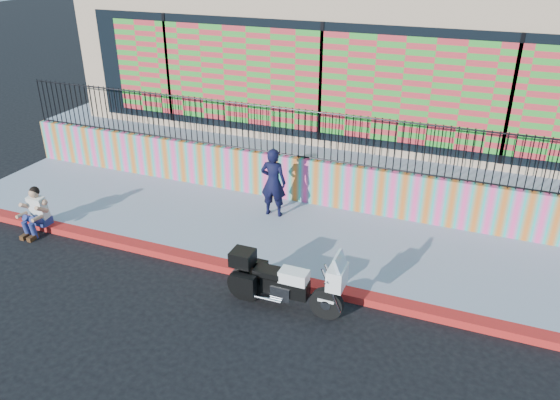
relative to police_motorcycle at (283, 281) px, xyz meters
The scene contains 10 objects.
ground 1.32m from the police_motorcycle, 143.49° to the left, with size 90.00×90.00×0.00m, color black.
red_curb 1.29m from the police_motorcycle, 143.49° to the left, with size 16.00×0.30×0.15m, color #B30C28.
sidewalk 2.59m from the police_motorcycle, 112.13° to the left, with size 16.00×3.00×0.15m, color #949DB2.
mural_wall 4.08m from the police_motorcycle, 103.63° to the left, with size 16.00×0.20×1.10m, color #FF4392.
metal_fence 4.28m from the police_motorcycle, 103.63° to the left, with size 15.80×0.04×1.20m, color black, non-canonical shape.
elevated_platform 9.11m from the police_motorcycle, 96.05° to the left, with size 16.00×10.00×1.25m, color #949DB2.
storefront_building 9.29m from the police_motorcycle, 96.20° to the left, with size 14.00×8.06×4.00m.
police_motorcycle is the anchor object (origin of this frame).
police_officer 3.36m from the police_motorcycle, 115.38° to the left, with size 0.59×0.39×1.62m, color black.
seated_man 6.07m from the police_motorcycle, behind, with size 0.54×0.71×1.06m.
Camera 1 is at (3.88, -8.10, 5.97)m, focal length 35.00 mm.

